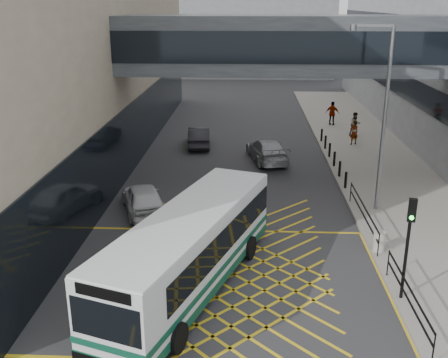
# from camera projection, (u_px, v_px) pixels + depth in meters

# --- Properties ---
(ground) EXTENTS (120.00, 120.00, 0.00)m
(ground) POSITION_uv_depth(u_px,v_px,m) (219.00, 282.00, 19.06)
(ground) COLOR #333335
(building_far) EXTENTS (28.00, 16.00, 18.00)m
(building_far) POSITION_uv_depth(u_px,v_px,m) (229.00, 7.00, 73.01)
(building_far) COLOR gray
(building_far) RESTS_ON ground
(skybridge) EXTENTS (20.00, 4.10, 3.00)m
(skybridge) POSITION_uv_depth(u_px,v_px,m) (287.00, 45.00, 27.86)
(skybridge) COLOR #3F4449
(skybridge) RESTS_ON ground
(pavement) EXTENTS (6.00, 54.00, 0.16)m
(pavement) POSITION_uv_depth(u_px,v_px,m) (376.00, 163.00, 32.81)
(pavement) COLOR gray
(pavement) RESTS_ON ground
(box_junction) EXTENTS (12.00, 9.00, 0.01)m
(box_junction) POSITION_uv_depth(u_px,v_px,m) (219.00, 282.00, 19.06)
(box_junction) COLOR gold
(box_junction) RESTS_ON ground
(bus) EXTENTS (5.61, 10.49, 2.89)m
(bus) POSITION_uv_depth(u_px,v_px,m) (191.00, 248.00, 18.22)
(bus) COLOR silver
(bus) RESTS_ON ground
(car_white) EXTENTS (3.41, 5.05, 1.49)m
(car_white) POSITION_uv_depth(u_px,v_px,m) (143.00, 198.00, 25.07)
(car_white) COLOR silver
(car_white) RESTS_ON ground
(car_dark) EXTENTS (2.12, 4.57, 1.39)m
(car_dark) POSITION_uv_depth(u_px,v_px,m) (199.00, 136.00, 36.75)
(car_dark) COLOR black
(car_dark) RESTS_ON ground
(car_silver) EXTENTS (2.99, 5.19, 1.52)m
(car_silver) POSITION_uv_depth(u_px,v_px,m) (267.00, 149.00, 33.29)
(car_silver) COLOR gray
(car_silver) RESTS_ON ground
(traffic_light) EXTENTS (0.28, 0.44, 3.66)m
(traffic_light) POSITION_uv_depth(u_px,v_px,m) (409.00, 235.00, 16.90)
(traffic_light) COLOR black
(traffic_light) RESTS_ON pavement
(street_lamp) EXTENTS (1.95, 0.54, 8.58)m
(street_lamp) POSITION_uv_depth(u_px,v_px,m) (381.00, 109.00, 23.84)
(street_lamp) COLOR slate
(street_lamp) RESTS_ON pavement
(litter_bin) EXTENTS (0.46, 0.46, 0.80)m
(litter_bin) POSITION_uv_depth(u_px,v_px,m) (379.00, 241.00, 20.99)
(litter_bin) COLOR #ADA89E
(litter_bin) RESTS_ON pavement
(kerb_railings) EXTENTS (0.05, 12.54, 1.00)m
(kerb_railings) POSITION_uv_depth(u_px,v_px,m) (380.00, 242.00, 20.18)
(kerb_railings) COLOR black
(kerb_railings) RESTS_ON pavement
(bollards) EXTENTS (0.14, 10.14, 0.90)m
(bollards) POSITION_uv_depth(u_px,v_px,m) (332.00, 154.00, 32.77)
(bollards) COLOR black
(bollards) RESTS_ON pavement
(pedestrian_a) EXTENTS (0.79, 0.68, 1.69)m
(pedestrian_a) POSITION_uv_depth(u_px,v_px,m) (354.00, 133.00, 36.52)
(pedestrian_a) COLOR gray
(pedestrian_a) RESTS_ON pavement
(pedestrian_b) EXTENTS (0.98, 0.76, 1.76)m
(pedestrian_b) POSITION_uv_depth(u_px,v_px,m) (355.00, 124.00, 38.85)
(pedestrian_b) COLOR gray
(pedestrian_b) RESTS_ON pavement
(pedestrian_c) EXTENTS (1.24, 0.90, 1.90)m
(pedestrian_c) POSITION_uv_depth(u_px,v_px,m) (332.00, 113.00, 42.28)
(pedestrian_c) COLOR gray
(pedestrian_c) RESTS_ON pavement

